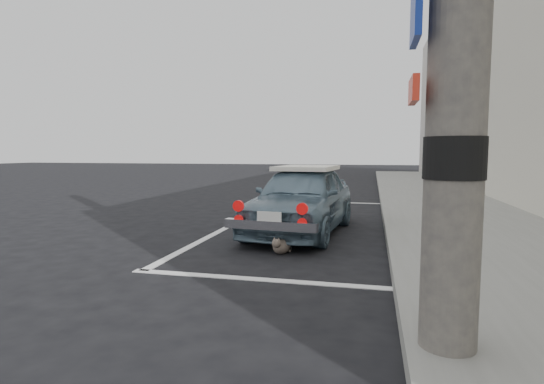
{
  "coord_description": "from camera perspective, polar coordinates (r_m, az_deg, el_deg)",
  "views": [
    {
      "loc": [
        1.58,
        -4.68,
        1.34
      ],
      "look_at": [
        0.16,
        1.32,
        0.75
      ],
      "focal_mm": 28.0,
      "sensor_mm": 36.0,
      "label": 1
    }
  ],
  "objects": [
    {
      "name": "sidewalk",
      "position": [
        6.99,
        26.61,
        -5.54
      ],
      "size": [
        2.8,
        40.0,
        0.15
      ],
      "primitive_type": "cube",
      "color": "slate",
      "rests_on": "ground"
    },
    {
      "name": "pline_rear",
      "position": [
        4.52,
        -1.13,
        -11.71
      ],
      "size": [
        3.0,
        0.12,
        0.01
      ],
      "primitive_type": "cube",
      "color": "silver",
      "rests_on": "ground"
    },
    {
      "name": "ground",
      "position": [
        5.12,
        -5.21,
        -9.72
      ],
      "size": [
        80.0,
        80.0,
        0.0
      ],
      "primitive_type": "plane",
      "color": "black",
      "rests_on": "ground"
    },
    {
      "name": "cat",
      "position": [
        5.6,
        1.24,
        -7.19
      ],
      "size": [
        0.28,
        0.44,
        0.25
      ],
      "rotation": [
        0.0,
        0.0,
        -0.29
      ],
      "color": "#64574C",
      "rests_on": "ground"
    },
    {
      "name": "building_far",
      "position": [
        25.28,
        24.61,
        11.0
      ],
      "size": [
        3.5,
        10.0,
        8.0
      ],
      "primitive_type": "cube",
      "color": "beige",
      "rests_on": "ground"
    },
    {
      "name": "retro_coupe",
      "position": [
        7.03,
        4.01,
        -0.85
      ],
      "size": [
        1.63,
        3.41,
        1.12
      ],
      "rotation": [
        0.0,
        0.0,
        -0.1
      ],
      "color": "slate",
      "rests_on": "ground"
    },
    {
      "name": "pline_front",
      "position": [
        11.31,
        7.76,
        -1.38
      ],
      "size": [
        3.0,
        0.12,
        0.01
      ],
      "primitive_type": "cube",
      "color": "silver",
      "rests_on": "ground"
    },
    {
      "name": "pline_side",
      "position": [
        8.18,
        -4.51,
        -3.95
      ],
      "size": [
        0.12,
        7.0,
        0.01
      ],
      "primitive_type": "cube",
      "color": "silver",
      "rests_on": "ground"
    }
  ]
}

